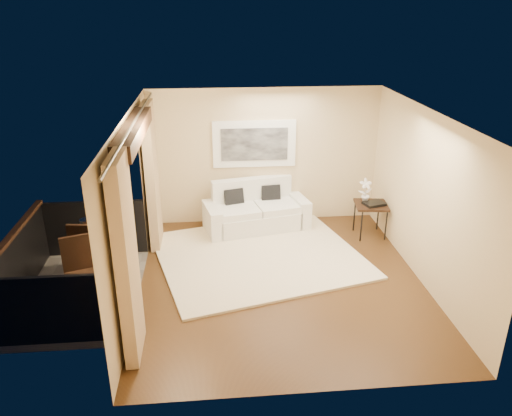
{
  "coord_description": "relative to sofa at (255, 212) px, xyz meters",
  "views": [
    {
      "loc": [
        -1.06,
        -6.93,
        4.19
      ],
      "look_at": [
        -0.35,
        0.59,
        1.05
      ],
      "focal_mm": 35.0,
      "sensor_mm": 36.0,
      "label": 1
    }
  ],
  "objects": [
    {
      "name": "bistro_table",
      "position": [
        -2.67,
        -1.81,
        0.42
      ],
      "size": [
        0.79,
        0.79,
        0.84
      ],
      "rotation": [
        0.0,
        0.0,
        0.13
      ],
      "color": "black",
      "rests_on": "balcony"
    },
    {
      "name": "balcony_chair_near",
      "position": [
        -2.8,
        -2.41,
        0.28
      ],
      "size": [
        0.59,
        0.59,
        1.06
      ],
      "rotation": [
        0.0,
        0.0,
        0.35
      ],
      "color": "black",
      "rests_on": "balcony"
    },
    {
      "name": "vase",
      "position": [
        -2.73,
        -2.0,
        0.59
      ],
      "size": [
        0.04,
        0.04,
        0.18
      ],
      "primitive_type": "cylinder",
      "color": "white",
      "rests_on": "bistro_table"
    },
    {
      "name": "balcony_chair_far",
      "position": [
        -2.8,
        -1.9,
        0.3
      ],
      "size": [
        0.53,
        0.54,
        1.09
      ],
      "rotation": [
        0.0,
        0.0,
        3.0
      ],
      "color": "black",
      "rests_on": "balcony"
    },
    {
      "name": "artwork",
      "position": [
        0.02,
        0.37,
        1.28
      ],
      "size": [
        1.62,
        0.07,
        0.92
      ],
      "color": "white",
      "rests_on": "room_shell"
    },
    {
      "name": "side_table",
      "position": [
        2.15,
        -0.54,
        0.25
      ],
      "size": [
        0.66,
        0.66,
        0.65
      ],
      "rotation": [
        0.0,
        0.0,
        -0.13
      ],
      "color": "black",
      "rests_on": "floor"
    },
    {
      "name": "room_shell",
      "position": [
        -1.91,
        -2.09,
        2.18
      ],
      "size": [
        5.0,
        6.4,
        5.0
      ],
      "color": "white",
      "rests_on": "ground"
    },
    {
      "name": "glass_a",
      "position": [
        -2.59,
        -1.85,
        0.56
      ],
      "size": [
        0.06,
        0.06,
        0.12
      ],
      "primitive_type": "cylinder",
      "color": "silver",
      "rests_on": "bistro_table"
    },
    {
      "name": "tray",
      "position": [
        2.19,
        -0.58,
        0.33
      ],
      "size": [
        0.44,
        0.38,
        0.05
      ],
      "primitive_type": "cube",
      "rotation": [
        0.0,
        0.0,
        0.29
      ],
      "color": "black",
      "rests_on": "side_table"
    },
    {
      "name": "balcony",
      "position": [
        -3.08,
        -2.09,
        -0.16
      ],
      "size": [
        1.81,
        2.6,
        1.17
      ],
      "color": "#605B56",
      "rests_on": "ground"
    },
    {
      "name": "sofa",
      "position": [
        0.0,
        0.0,
        0.0
      ],
      "size": [
        2.13,
        1.25,
        0.96
      ],
      "rotation": [
        0.0,
        0.0,
        0.21
      ],
      "color": "white",
      "rests_on": "floor"
    },
    {
      "name": "curtains",
      "position": [
        -1.89,
        -2.09,
        1.0
      ],
      "size": [
        0.16,
        4.8,
        2.64
      ],
      "color": "tan",
      "rests_on": "ground"
    },
    {
      "name": "candle",
      "position": [
        -2.63,
        -1.69,
        0.53
      ],
      "size": [
        0.06,
        0.06,
        0.07
      ],
      "primitive_type": "cylinder",
      "color": "#FB162B",
      "rests_on": "bistro_table"
    },
    {
      "name": "ice_bucket",
      "position": [
        -2.83,
        -1.68,
        0.6
      ],
      "size": [
        0.18,
        0.18,
        0.2
      ],
      "primitive_type": "cylinder",
      "color": "silver",
      "rests_on": "bistro_table"
    },
    {
      "name": "floor",
      "position": [
        0.22,
        -2.09,
        -0.34
      ],
      "size": [
        5.0,
        5.0,
        0.0
      ],
      "primitive_type": "plane",
      "color": "#4E3117",
      "rests_on": "ground"
    },
    {
      "name": "glass_b",
      "position": [
        -2.55,
        -1.78,
        0.56
      ],
      "size": [
        0.06,
        0.06,
        0.12
      ],
      "primitive_type": "cylinder",
      "color": "silver",
      "rests_on": "bistro_table"
    },
    {
      "name": "orchid",
      "position": [
        2.05,
        -0.44,
        0.54
      ],
      "size": [
        0.26,
        0.18,
        0.47
      ],
      "primitive_type": "imported",
      "rotation": [
        0.0,
        0.0,
        0.06
      ],
      "color": "white",
      "rests_on": "side_table"
    },
    {
      "name": "rug",
      "position": [
        -0.05,
        -1.22,
        -0.32
      ],
      "size": [
        4.03,
        3.72,
        0.04
      ],
      "primitive_type": "cube",
      "rotation": [
        0.0,
        0.0,
        0.26
      ],
      "color": "#F6E6C6",
      "rests_on": "floor"
    }
  ]
}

